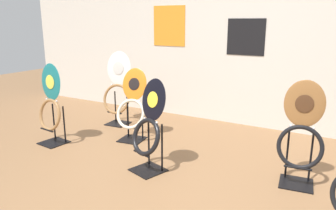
{
  "coord_description": "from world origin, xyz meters",
  "views": [
    {
      "loc": [
        1.15,
        -1.84,
        1.39
      ],
      "look_at": [
        -0.48,
        0.98,
        0.55
      ],
      "focal_mm": 35.0,
      "sensor_mm": 36.0,
      "label": 1
    }
  ],
  "objects_px": {
    "toilet_seat_display_white_plain": "(117,90)",
    "toilet_seat_display_teal_sax": "(51,107)",
    "toilet_seat_display_jazz_black": "(149,129)",
    "toilet_seat_display_woodgrain": "(301,137)",
    "toilet_seat_display_orange_sun": "(132,106)"
  },
  "relations": [
    {
      "from": "toilet_seat_display_jazz_black",
      "to": "toilet_seat_display_teal_sax",
      "type": "relative_size",
      "value": 0.95
    },
    {
      "from": "toilet_seat_display_jazz_black",
      "to": "toilet_seat_display_white_plain",
      "type": "bearing_deg",
      "value": 139.02
    },
    {
      "from": "toilet_seat_display_woodgrain",
      "to": "toilet_seat_display_teal_sax",
      "type": "distance_m",
      "value": 2.66
    },
    {
      "from": "toilet_seat_display_woodgrain",
      "to": "toilet_seat_display_teal_sax",
      "type": "height_order",
      "value": "toilet_seat_display_teal_sax"
    },
    {
      "from": "toilet_seat_display_orange_sun",
      "to": "toilet_seat_display_jazz_black",
      "type": "bearing_deg",
      "value": -44.09
    },
    {
      "from": "toilet_seat_display_white_plain",
      "to": "toilet_seat_display_woodgrain",
      "type": "distance_m",
      "value": 2.51
    },
    {
      "from": "toilet_seat_display_white_plain",
      "to": "toilet_seat_display_jazz_black",
      "type": "bearing_deg",
      "value": -40.98
    },
    {
      "from": "toilet_seat_display_jazz_black",
      "to": "toilet_seat_display_teal_sax",
      "type": "distance_m",
      "value": 1.36
    },
    {
      "from": "toilet_seat_display_white_plain",
      "to": "toilet_seat_display_woodgrain",
      "type": "height_order",
      "value": "toilet_seat_display_white_plain"
    },
    {
      "from": "toilet_seat_display_orange_sun",
      "to": "toilet_seat_display_white_plain",
      "type": "bearing_deg",
      "value": 143.08
    },
    {
      "from": "toilet_seat_display_white_plain",
      "to": "toilet_seat_display_teal_sax",
      "type": "height_order",
      "value": "toilet_seat_display_white_plain"
    },
    {
      "from": "toilet_seat_display_woodgrain",
      "to": "toilet_seat_display_orange_sun",
      "type": "relative_size",
      "value": 1.08
    },
    {
      "from": "toilet_seat_display_white_plain",
      "to": "toilet_seat_display_woodgrain",
      "type": "bearing_deg",
      "value": -13.83
    },
    {
      "from": "toilet_seat_display_jazz_black",
      "to": "toilet_seat_display_woodgrain",
      "type": "xyz_separation_m",
      "value": [
        1.27,
        0.42,
        0.03
      ]
    },
    {
      "from": "toilet_seat_display_white_plain",
      "to": "toilet_seat_display_jazz_black",
      "type": "relative_size",
      "value": 1.13
    }
  ]
}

